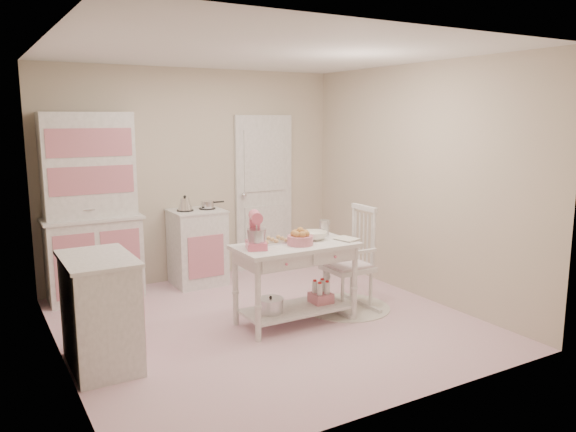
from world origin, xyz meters
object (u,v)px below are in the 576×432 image
object	(u,v)px
bread_basket	(300,240)
stove	(197,247)
rocking_chair	(348,258)
stand_mixer	(256,231)
hutch	(91,207)
work_table	(296,284)
base_cabinet	(100,312)

from	to	relation	value
bread_basket	stove	bearing A→B (deg)	101.66
rocking_chair	stand_mixer	world-z (taller)	stand_mixer
hutch	rocking_chair	world-z (taller)	hutch
stove	rocking_chair	distance (m)	1.95
stove	work_table	bearing A→B (deg)	-78.64
stove	stand_mixer	distance (m)	1.80
stove	bread_basket	world-z (taller)	stove
hutch	stove	size ratio (longest dim) A/B	2.26
stove	stand_mixer	bearing A→B (deg)	-92.34
work_table	stand_mixer	world-z (taller)	stand_mixer
hutch	bread_basket	bearing A→B (deg)	-49.54
base_cabinet	work_table	size ratio (longest dim) A/B	0.77
bread_basket	hutch	bearing A→B (deg)	130.46
rocking_chair	base_cabinet	bearing A→B (deg)	-176.37
rocking_chair	work_table	xyz separation A→B (m)	(-0.70, -0.09, -0.15)
hutch	work_table	xyz separation A→B (m)	(1.55, -1.79, -0.64)
work_table	stove	bearing A→B (deg)	101.36
work_table	stand_mixer	size ratio (longest dim) A/B	3.53
rocking_chair	bread_basket	size ratio (longest dim) A/B	4.40
stand_mixer	bread_basket	world-z (taller)	stand_mixer
stove	bread_basket	distance (m)	1.87
hutch	rocking_chair	xyz separation A→B (m)	(2.25, -1.70, -0.49)
hutch	stand_mixer	size ratio (longest dim) A/B	6.12
work_table	bread_basket	xyz separation A→B (m)	(0.02, -0.05, 0.45)
work_table	stand_mixer	distance (m)	0.71
base_cabinet	rocking_chair	bearing A→B (deg)	2.83
stove	bread_basket	xyz separation A→B (m)	(0.37, -1.79, 0.39)
stove	stand_mixer	size ratio (longest dim) A/B	2.71
work_table	stand_mixer	bearing A→B (deg)	177.27
base_cabinet	bread_basket	world-z (taller)	base_cabinet
work_table	base_cabinet	bearing A→B (deg)	-178.95
hutch	bread_basket	world-z (taller)	hutch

